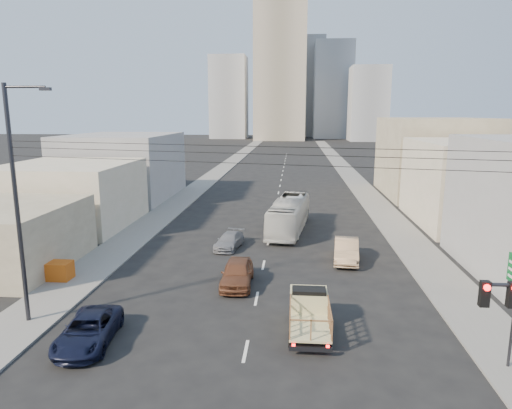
# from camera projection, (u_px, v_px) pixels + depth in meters

# --- Properties ---
(ground) EXTENTS (420.00, 420.00, 0.00)m
(ground) POSITION_uv_depth(u_px,v_px,m) (240.00, 376.00, 18.73)
(ground) COLOR black
(ground) RESTS_ON ground
(sidewalk_left) EXTENTS (3.50, 180.00, 0.12)m
(sidewalk_left) POSITION_uv_depth(u_px,v_px,m) (222.00, 169.00, 88.07)
(sidewalk_left) COLOR slate
(sidewalk_left) RESTS_ON ground
(sidewalk_right) EXTENTS (3.50, 180.00, 0.12)m
(sidewalk_right) POSITION_uv_depth(u_px,v_px,m) (345.00, 170.00, 86.14)
(sidewalk_right) COLOR slate
(sidewalk_right) RESTS_ON ground
(lane_dashes) EXTENTS (0.15, 104.00, 0.01)m
(lane_dashes) POSITION_uv_depth(u_px,v_px,m) (281.00, 183.00, 70.51)
(lane_dashes) COLOR silver
(lane_dashes) RESTS_ON ground
(flatbed_pickup) EXTENTS (1.95, 4.41, 1.90)m
(flatbed_pickup) POSITION_uv_depth(u_px,v_px,m) (309.00, 311.00, 22.33)
(flatbed_pickup) COLOR #C3BB83
(flatbed_pickup) RESTS_ON ground
(navy_pickup) EXTENTS (2.75, 5.07, 1.35)m
(navy_pickup) POSITION_uv_depth(u_px,v_px,m) (88.00, 330.00, 21.22)
(navy_pickup) COLOR black
(navy_pickup) RESTS_ON ground
(city_bus) EXTENTS (3.94, 11.10, 3.02)m
(city_bus) POSITION_uv_depth(u_px,v_px,m) (289.00, 215.00, 41.50)
(city_bus) COLOR beige
(city_bus) RESTS_ON ground
(sedan_brown) EXTENTS (2.00, 4.73, 1.60)m
(sedan_brown) POSITION_uv_depth(u_px,v_px,m) (237.00, 273.00, 28.47)
(sedan_brown) COLOR brown
(sedan_brown) RESTS_ON ground
(sedan_tan) EXTENTS (2.18, 5.01, 1.60)m
(sedan_tan) POSITION_uv_depth(u_px,v_px,m) (346.00, 250.00, 33.16)
(sedan_tan) COLOR tan
(sedan_tan) RESTS_ON ground
(sedan_grey) EXTENTS (2.31, 4.32, 1.19)m
(sedan_grey) POSITION_uv_depth(u_px,v_px,m) (229.00, 241.00, 36.38)
(sedan_grey) COLOR gray
(sedan_grey) RESTS_ON ground
(streetlamp_left) EXTENTS (2.36, 0.25, 12.00)m
(streetlamp_left) POSITION_uv_depth(u_px,v_px,m) (18.00, 200.00, 22.30)
(streetlamp_left) COLOR #2D2D33
(streetlamp_left) RESTS_ON ground
(overhead_wires) EXTENTS (23.01, 5.02, 0.72)m
(overhead_wires) POSITION_uv_depth(u_px,v_px,m) (243.00, 154.00, 18.43)
(overhead_wires) COLOR black
(overhead_wires) RESTS_ON ground
(crate_stack) EXTENTS (1.80, 1.20, 1.14)m
(crate_stack) POSITION_uv_depth(u_px,v_px,m) (57.00, 271.00, 29.23)
(crate_stack) COLOR #BE5111
(crate_stack) RESTS_ON sidewalk_left
(bldg_right_mid) EXTENTS (11.00, 14.00, 8.00)m
(bldg_right_mid) POSITION_uv_depth(u_px,v_px,m) (476.00, 183.00, 43.69)
(bldg_right_mid) COLOR #C0B89B
(bldg_right_mid) RESTS_ON ground
(bldg_right_far) EXTENTS (12.00, 16.00, 10.00)m
(bldg_right_far) POSITION_uv_depth(u_px,v_px,m) (433.00, 157.00, 59.09)
(bldg_right_far) COLOR gray
(bldg_right_far) RESTS_ON ground
(bldg_left_near) EXTENTS (9.00, 10.00, 4.40)m
(bldg_left_near) POSITION_uv_depth(u_px,v_px,m) (2.00, 237.00, 31.50)
(bldg_left_near) COLOR gray
(bldg_left_near) RESTS_ON ground
(bldg_left_mid) EXTENTS (11.00, 12.00, 6.00)m
(bldg_left_mid) POSITION_uv_depth(u_px,v_px,m) (71.00, 195.00, 43.14)
(bldg_left_mid) COLOR #C0B89B
(bldg_left_mid) RESTS_ON ground
(bldg_left_far) EXTENTS (12.00, 16.00, 8.00)m
(bldg_left_far) POSITION_uv_depth(u_px,v_px,m) (123.00, 166.00, 57.64)
(bldg_left_far) COLOR gray
(bldg_left_far) RESTS_ON ground
(high_rise_tower) EXTENTS (20.00, 20.00, 60.00)m
(high_rise_tower) POSITION_uv_depth(u_px,v_px,m) (280.00, 63.00, 179.23)
(high_rise_tower) COLOR gray
(high_rise_tower) RESTS_ON ground
(midrise_ne) EXTENTS (16.00, 16.00, 40.00)m
(midrise_ne) POSITION_uv_depth(u_px,v_px,m) (333.00, 91.00, 194.05)
(midrise_ne) COLOR #93969B
(midrise_ne) RESTS_ON ground
(midrise_nw) EXTENTS (15.00, 15.00, 34.00)m
(midrise_nw) POSITION_uv_depth(u_px,v_px,m) (229.00, 98.00, 193.36)
(midrise_nw) COLOR #93969B
(midrise_nw) RESTS_ON ground
(midrise_back) EXTENTS (18.00, 18.00, 44.00)m
(midrise_back) POSITION_uv_depth(u_px,v_px,m) (304.00, 88.00, 209.29)
(midrise_back) COLOR gray
(midrise_back) RESTS_ON ground
(midrise_east) EXTENTS (14.00, 14.00, 28.00)m
(midrise_east) POSITION_uv_depth(u_px,v_px,m) (368.00, 104.00, 174.70)
(midrise_east) COLOR #93969B
(midrise_east) RESTS_ON ground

